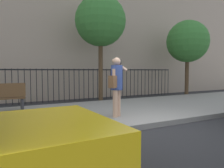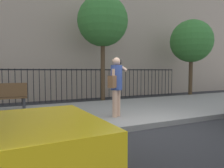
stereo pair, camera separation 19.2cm
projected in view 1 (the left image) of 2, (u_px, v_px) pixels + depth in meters
name	position (u px, v px, depth m)	size (l,w,h in m)	color
ground_plane	(149.00, 129.00, 5.49)	(60.00, 60.00, 0.00)	#28282B
sidewalk	(110.00, 112.00, 7.43)	(28.00, 4.40, 0.15)	gray
iron_fence	(77.00, 80.00, 10.64)	(12.03, 0.04, 1.60)	black
pedestrian_on_phone	(116.00, 82.00, 6.21)	(0.72, 0.65, 1.74)	tan
street_tree_near	(100.00, 21.00, 9.75)	(2.33, 2.33, 4.95)	#4C3823
street_tree_far	(188.00, 42.00, 12.10)	(2.37, 2.37, 4.35)	#4C3823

